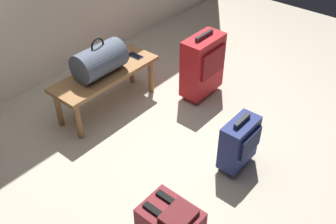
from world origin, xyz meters
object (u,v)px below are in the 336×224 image
(cell_phone, at_px, (135,56))
(backpack_maroon, at_px, (171,220))
(duffel_bag_slate, at_px, (99,60))
(suitcase_upright_red, at_px, (203,65))
(suitcase_small_navy, at_px, (239,142))
(bench, at_px, (106,77))

(cell_phone, relative_size, backpack_maroon, 0.38)
(duffel_bag_slate, relative_size, suitcase_upright_red, 0.69)
(suitcase_small_navy, bearing_deg, backpack_maroon, 178.47)
(suitcase_upright_red, xyz_separation_m, suitcase_small_navy, (-0.59, -0.77, -0.09))
(duffel_bag_slate, bearing_deg, backpack_maroon, -115.24)
(duffel_bag_slate, height_order, suitcase_upright_red, duffel_bag_slate)
(bench, xyz_separation_m, duffel_bag_slate, (-0.05, -0.00, 0.19))
(suitcase_upright_red, height_order, suitcase_small_navy, suitcase_upright_red)
(suitcase_upright_red, relative_size, backpack_maroon, 1.69)
(duffel_bag_slate, distance_m, suitcase_small_navy, 1.34)
(bench, relative_size, cell_phone, 6.94)
(backpack_maroon, bearing_deg, bench, 63.10)
(cell_phone, bearing_deg, suitcase_small_navy, -100.74)
(suitcase_small_navy, bearing_deg, duffel_bag_slate, 97.12)
(suitcase_small_navy, height_order, backpack_maroon, suitcase_small_navy)
(duffel_bag_slate, bearing_deg, suitcase_small_navy, -82.88)
(duffel_bag_slate, distance_m, cell_phone, 0.43)
(cell_phone, bearing_deg, bench, 177.73)
(suitcase_small_navy, bearing_deg, suitcase_upright_red, 52.27)
(cell_phone, xyz_separation_m, suitcase_small_navy, (-0.24, -1.28, -0.15))
(bench, xyz_separation_m, cell_phone, (0.36, -0.01, 0.06))
(cell_phone, relative_size, suitcase_small_navy, 0.31)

